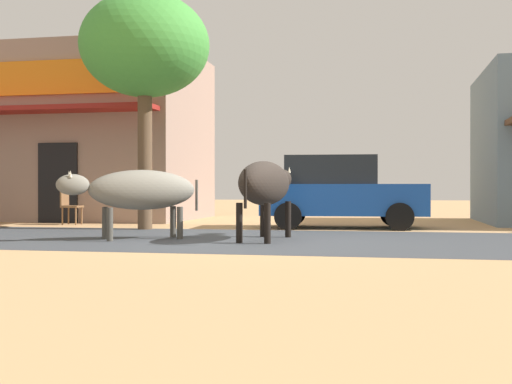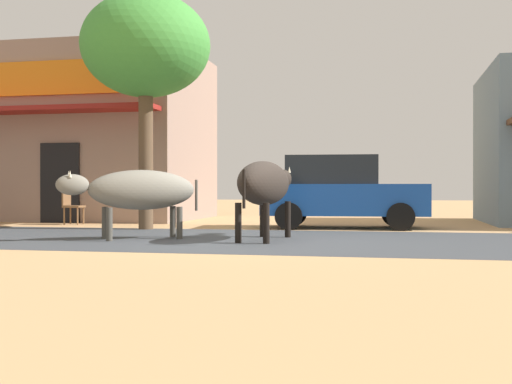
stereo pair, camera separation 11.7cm
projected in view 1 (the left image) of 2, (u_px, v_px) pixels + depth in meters
ground at (252, 240)px, 11.41m from camera, size 80.00×80.00×0.00m
asphalt_road at (252, 239)px, 11.41m from camera, size 72.00×5.21×0.00m
storefront_left_cafe at (73, 137)px, 19.46m from camera, size 7.49×5.71×4.89m
roadside_tree at (145, 47)px, 14.30m from camera, size 2.86×2.86×5.22m
parked_hatchback_car at (339, 191)px, 14.81m from camera, size 3.79×2.13×1.64m
cow_near_brown at (139, 191)px, 11.45m from camera, size 2.27×1.75×1.23m
cow_far_dark at (266, 184)px, 11.36m from camera, size 0.88×2.84×1.38m
cafe_chair_by_doorway at (69, 204)px, 16.18m from camera, size 0.46×0.46×0.92m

